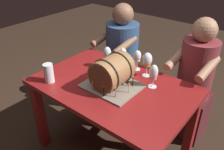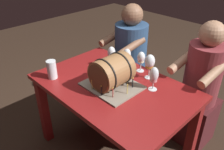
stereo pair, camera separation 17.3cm
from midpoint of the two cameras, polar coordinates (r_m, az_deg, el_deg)
The scene contains 11 objects.
ground_plane at distance 2.28m, azimuth -2.11°, elevation -17.85°, with size 8.00×8.00×0.00m, color #332319.
dining_table at distance 1.87m, azimuth -2.45°, elevation -5.48°, with size 1.22×0.80×0.72m.
barrel_cake at distance 1.72m, azimuth -2.88°, elevation 0.46°, with size 0.41×0.34×0.26m.
wine_glass_empty at distance 1.99m, azimuth 0.16°, elevation 5.01°, with size 0.07×0.07×0.18m.
wine_glass_amber at distance 1.86m, azimuth 5.92°, elevation 3.47°, with size 0.08×0.08×0.21m.
wine_glass_red at distance 2.00m, azimuth -3.67°, elevation 5.06°, with size 0.07×0.07×0.19m.
wine_glass_white at distance 1.96m, azimuth 3.67°, elevation 4.38°, with size 0.06×0.06×0.18m.
wine_glass_rose at distance 1.73m, azimuth 7.29°, elevation 0.34°, with size 0.07×0.07×0.19m.
beer_pint at distance 1.89m, azimuth -17.69°, elevation 0.24°, with size 0.08×0.08×0.15m.
person_seated_left at distance 2.56m, azimuth 0.42°, elevation 3.45°, with size 0.40×0.49×1.16m.
person_seated_right at distance 2.22m, azimuth 16.94°, elevation -2.99°, with size 0.36×0.46×1.17m.
Camera 1 is at (0.95, -1.19, 1.70)m, focal length 37.52 mm.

